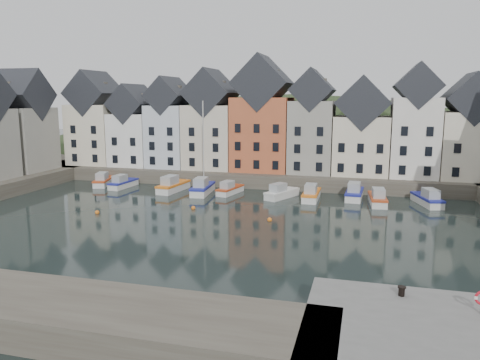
% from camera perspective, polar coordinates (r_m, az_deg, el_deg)
% --- Properties ---
extents(ground, '(260.00, 260.00, 0.00)m').
position_cam_1_polar(ground, '(48.23, -4.62, -6.02)').
color(ground, black).
rests_on(ground, ground).
extents(far_quay, '(90.00, 16.00, 2.00)m').
position_cam_1_polar(far_quay, '(76.26, 2.98, 0.74)').
color(far_quay, '#484137').
rests_on(far_quay, ground).
extents(hillside, '(153.60, 70.40, 64.00)m').
position_cam_1_polar(hillside, '(105.57, 5.90, -7.24)').
color(hillside, '#233319').
rests_on(hillside, ground).
extents(far_terrace, '(72.37, 8.16, 17.78)m').
position_cam_1_polar(far_terrace, '(72.81, 5.19, 6.51)').
color(far_terrace, '#EEE3C7').
rests_on(far_terrace, far_quay).
extents(left_terrace, '(7.65, 17.00, 15.69)m').
position_cam_1_polar(left_terrace, '(77.20, -27.18, 5.65)').
color(left_terrace, gray).
rests_on(left_terrace, left_quay).
extents(mooring_buoys, '(20.50, 5.50, 0.50)m').
position_cam_1_polar(mooring_buoys, '(54.39, -6.70, -4.04)').
color(mooring_buoys, orange).
rests_on(mooring_buoys, ground).
extents(boat_a, '(3.39, 6.26, 2.30)m').
position_cam_1_polar(boat_a, '(74.63, -16.30, -0.11)').
color(boat_a, silver).
rests_on(boat_a, ground).
extents(boat_b, '(2.22, 5.91, 2.22)m').
position_cam_1_polar(boat_b, '(71.96, -14.11, -0.39)').
color(boat_b, silver).
rests_on(boat_b, ground).
extents(boat_c, '(2.79, 6.98, 2.61)m').
position_cam_1_polar(boat_c, '(67.69, -8.20, -0.73)').
color(boat_c, silver).
rests_on(boat_c, ground).
extents(boat_d, '(2.76, 7.01, 13.08)m').
position_cam_1_polar(boat_d, '(65.58, -4.60, -0.95)').
color(boat_d, silver).
rests_on(boat_d, ground).
extents(boat_e, '(2.82, 5.72, 2.10)m').
position_cam_1_polar(boat_e, '(65.32, -1.27, -1.16)').
color(boat_e, silver).
rests_on(boat_e, ground).
extents(boat_f, '(4.15, 6.12, 2.27)m').
position_cam_1_polar(boat_f, '(62.86, 5.03, -1.60)').
color(boat_f, silver).
rests_on(boat_f, ground).
extents(boat_g, '(2.00, 6.34, 2.43)m').
position_cam_1_polar(boat_g, '(62.23, 8.67, -1.75)').
color(boat_g, silver).
rests_on(boat_g, ground).
extents(boat_h, '(2.36, 6.73, 2.55)m').
position_cam_1_polar(boat_h, '(63.95, 13.77, -1.57)').
color(boat_h, silver).
rests_on(boat_h, ground).
extents(boat_i, '(2.41, 6.35, 2.39)m').
position_cam_1_polar(boat_i, '(61.45, 16.43, -2.21)').
color(boat_i, silver).
rests_on(boat_i, ground).
extents(boat_j, '(3.65, 6.58, 2.41)m').
position_cam_1_polar(boat_j, '(63.13, 21.91, -2.21)').
color(boat_j, silver).
rests_on(boat_j, ground).
extents(mooring_bollard, '(0.48, 0.48, 0.56)m').
position_cam_1_polar(mooring_bollard, '(29.30, 19.11, -12.63)').
color(mooring_bollard, black).
rests_on(mooring_bollard, near_quay).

